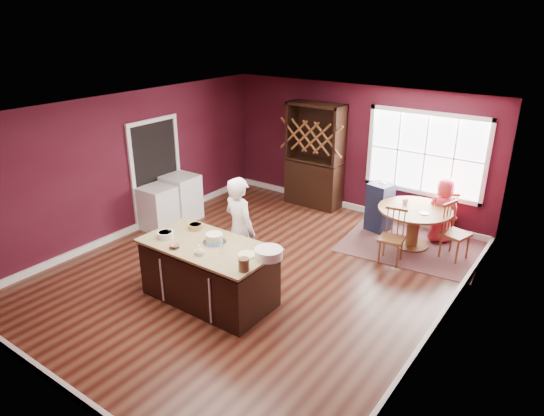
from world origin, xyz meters
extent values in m
plane|color=#572F1D|center=(0.00, 0.00, 0.00)|extent=(7.00, 7.00, 0.00)
plane|color=white|center=(0.00, 0.00, 2.70)|extent=(7.00, 7.00, 0.00)
plane|color=#401120|center=(0.00, 3.50, 1.35)|extent=(6.00, 0.00, 6.00)
plane|color=#401120|center=(0.00, -3.50, 1.35)|extent=(6.00, 0.00, 6.00)
plane|color=#401120|center=(-3.00, 0.00, 1.35)|extent=(0.00, 7.00, 7.00)
plane|color=#401120|center=(3.00, 0.00, 1.35)|extent=(0.00, 7.00, 7.00)
cube|color=black|center=(-0.06, -1.05, 0.41)|extent=(1.93, 0.97, 0.83)
cube|color=tan|center=(-0.06, -1.05, 0.90)|extent=(2.01, 1.05, 0.04)
cylinder|color=brown|center=(1.76, 2.46, 0.02)|extent=(0.62, 0.62, 0.04)
cylinder|color=brown|center=(1.76, 2.46, 0.35)|extent=(0.22, 0.22, 0.67)
cylinder|color=brown|center=(1.76, 2.46, 0.73)|extent=(1.32, 1.32, 0.04)
imported|color=silver|center=(-0.04, -0.33, 0.88)|extent=(0.72, 0.56, 1.75)
cylinder|color=white|center=(-0.72, -1.25, 0.97)|extent=(0.24, 0.24, 0.09)
cylinder|color=brown|center=(-0.57, -0.76, 0.96)|extent=(0.22, 0.22, 0.08)
cylinder|color=silver|center=(-0.36, -1.42, 0.95)|extent=(0.15, 0.15, 0.06)
cylinder|color=beige|center=(0.06, -1.35, 0.95)|extent=(0.14, 0.14, 0.05)
cylinder|color=silver|center=(0.30, -1.16, 0.99)|extent=(0.07, 0.07, 0.14)
cylinder|color=beige|center=(0.62, -0.98, 0.93)|extent=(0.26, 0.26, 0.02)
cylinder|color=white|center=(0.91, -0.87, 0.99)|extent=(0.39, 0.39, 0.13)
cylinder|color=brown|center=(0.85, -1.34, 1.01)|extent=(0.14, 0.14, 0.17)
cube|color=brown|center=(1.76, 2.46, 0.01)|extent=(2.59, 2.09, 0.01)
imported|color=#D43144|center=(2.10, 2.99, 0.62)|extent=(0.72, 0.67, 1.24)
cylinder|color=beige|center=(1.97, 2.33, 0.76)|extent=(0.18, 0.18, 0.01)
imported|color=white|center=(1.52, 2.60, 0.79)|extent=(0.12, 0.12, 0.09)
cube|color=#391B0E|center=(-0.82, 3.22, 1.14)|extent=(1.24, 0.52, 2.28)
cube|color=silver|center=(-2.64, 0.28, 0.44)|extent=(0.60, 0.58, 0.87)
cube|color=silver|center=(-2.64, 0.92, 0.47)|extent=(0.65, 0.63, 0.94)
camera|label=1|loc=(4.38, -5.63, 4.04)|focal=32.00mm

